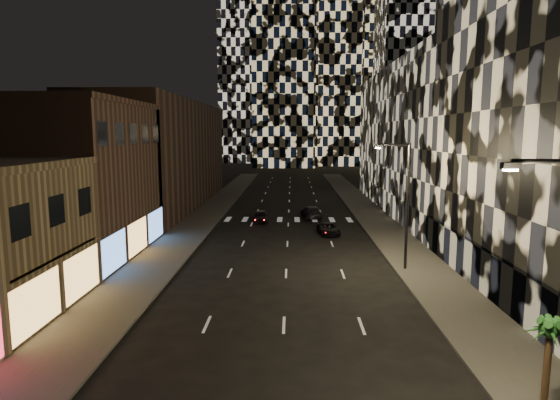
# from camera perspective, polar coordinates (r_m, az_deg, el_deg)

# --- Properties ---
(sidewalk_left) EXTENTS (4.00, 120.00, 0.15)m
(sidewalk_left) POSITION_cam_1_polar(r_m,az_deg,el_deg) (54.86, -9.47, -2.23)
(sidewalk_left) COLOR #47443F
(sidewalk_left) RESTS_ON ground
(sidewalk_right) EXTENTS (4.00, 120.00, 0.15)m
(sidewalk_right) POSITION_cam_1_polar(r_m,az_deg,el_deg) (54.72, 11.57, -2.32)
(sidewalk_right) COLOR #47443F
(sidewalk_right) RESTS_ON ground
(curb_left) EXTENTS (0.20, 120.00, 0.15)m
(curb_left) POSITION_cam_1_polar(r_m,az_deg,el_deg) (54.50, -7.30, -2.26)
(curb_left) COLOR #4C4C47
(curb_left) RESTS_ON ground
(curb_right) EXTENTS (0.20, 120.00, 0.15)m
(curb_right) POSITION_cam_1_polar(r_m,az_deg,el_deg) (54.39, 9.39, -2.32)
(curb_right) COLOR #4C4C47
(curb_right) RESTS_ON ground
(retail_brown) EXTENTS (10.00, 15.00, 12.00)m
(retail_brown) POSITION_cam_1_polar(r_m,az_deg,el_deg) (40.60, -23.91, 2.02)
(retail_brown) COLOR #50382D
(retail_brown) RESTS_ON ground
(retail_filler_left) EXTENTS (10.00, 40.00, 14.00)m
(retail_filler_left) POSITION_cam_1_polar(r_m,az_deg,el_deg) (65.40, -14.01, 5.39)
(retail_filler_left) COLOR #50382D
(retail_filler_left) RESTS_ON ground
(midrise_base) EXTENTS (0.60, 25.00, 3.00)m
(midrise_base) POSITION_cam_1_polar(r_m,az_deg,el_deg) (31.08, 24.20, -8.13)
(midrise_base) COLOR #383838
(midrise_base) RESTS_ON ground
(midrise_filler_right) EXTENTS (16.00, 40.00, 18.00)m
(midrise_filler_right) POSITION_cam_1_polar(r_m,az_deg,el_deg) (63.11, 19.72, 6.89)
(midrise_filler_right) COLOR #232326
(midrise_filler_right) RESTS_ON ground
(tower_center_low) EXTENTS (18.00, 18.00, 95.00)m
(tower_center_low) POSITION_cam_1_polar(r_m,az_deg,el_deg) (147.89, 0.54, 22.85)
(tower_center_low) COLOR black
(tower_center_low) RESTS_ON ground
(streetlight_far) EXTENTS (2.55, 0.25, 9.00)m
(streetlight_far) POSITION_cam_1_polar(r_m,az_deg,el_deg) (34.22, 14.92, 0.35)
(streetlight_far) COLOR black
(streetlight_far) RESTS_ON sidewalk_right
(car_dark_midlane) EXTENTS (1.74, 3.92, 1.31)m
(car_dark_midlane) POSITION_cam_1_polar(r_m,az_deg,el_deg) (52.26, -2.35, -2.00)
(car_dark_midlane) COLOR black
(car_dark_midlane) RESTS_ON ground
(car_dark_oncoming) EXTENTS (2.58, 5.14, 1.43)m
(car_dark_oncoming) POSITION_cam_1_polar(r_m,az_deg,el_deg) (54.69, 3.87, -1.49)
(car_dark_oncoming) COLOR black
(car_dark_oncoming) RESTS_ON ground
(car_dark_rightlane) EXTENTS (2.32, 4.16, 1.10)m
(car_dark_rightlane) POSITION_cam_1_polar(r_m,az_deg,el_deg) (46.12, 5.94, -3.53)
(car_dark_rightlane) COLOR black
(car_dark_rightlane) RESTS_ON ground
(palm_tree) EXTENTS (1.80, 1.85, 3.61)m
(palm_tree) POSITION_cam_1_polar(r_m,az_deg,el_deg) (18.54, 30.01, -14.11)
(palm_tree) COLOR #47331E
(palm_tree) RESTS_ON sidewalk_right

